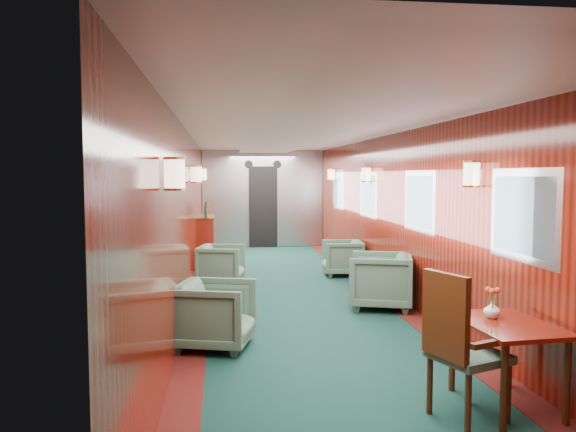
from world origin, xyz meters
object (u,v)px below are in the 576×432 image
object	(u,v)px
dining_table	(506,336)
armchair_right_far	(342,258)
armchair_left_near	(215,315)
armchair_left_far	(221,265)
side_chair	(459,341)
armchair_right_near	(380,280)
credenza	(206,241)

from	to	relation	value
dining_table	armchair_right_far	xyz separation A→B (m)	(-0.02, 5.74, -0.24)
armchair_left_near	armchair_left_far	world-z (taller)	armchair_left_near
armchair_left_far	armchair_right_far	distance (m)	2.22
side_chair	armchair_left_far	size ratio (longest dim) A/B	1.54
armchair_right_near	credenza	bearing A→B (deg)	-130.64
armchair_right_far	credenza	bearing A→B (deg)	-114.27
dining_table	armchair_right_near	bearing A→B (deg)	86.95
armchair_left_far	armchair_right_far	size ratio (longest dim) A/B	1.03
armchair_right_near	armchair_right_far	distance (m)	2.48
armchair_left_far	armchair_left_near	bearing A→B (deg)	-169.77
credenza	armchair_left_near	world-z (taller)	credenza
armchair_right_far	armchair_right_near	bearing A→B (deg)	3.44
credenza	armchair_right_far	bearing A→B (deg)	-28.34
armchair_left_far	armchair_right_far	bearing A→B (deg)	-63.55
side_chair	armchair_right_near	bearing A→B (deg)	62.59
dining_table	credenza	distance (m)	7.48
side_chair	credenza	world-z (taller)	credenza
armchair_right_near	armchair_right_far	bearing A→B (deg)	-163.73
side_chair	armchair_left_near	size ratio (longest dim) A/B	1.45
side_chair	armchair_left_near	distance (m)	2.66
side_chair	armchair_left_far	distance (m)	5.64
dining_table	armchair_left_near	xyz separation A→B (m)	(-2.24, 1.77, -0.21)
dining_table	armchair_right_far	size ratio (longest dim) A/B	1.33
armchair_left_near	credenza	bearing A→B (deg)	17.79
dining_table	armchair_left_far	world-z (taller)	dining_table
side_chair	armchair_right_near	xyz separation A→B (m)	(0.43, 3.46, -0.22)
dining_table	side_chair	distance (m)	0.52
side_chair	credenza	size ratio (longest dim) A/B	0.87
dining_table	armchair_left_far	distance (m)	5.60
armchair_right_near	armchair_left_far	bearing A→B (deg)	-115.09
credenza	armchair_left_near	xyz separation A→B (m)	(0.23, -5.29, -0.16)
dining_table	side_chair	world-z (taller)	side_chair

